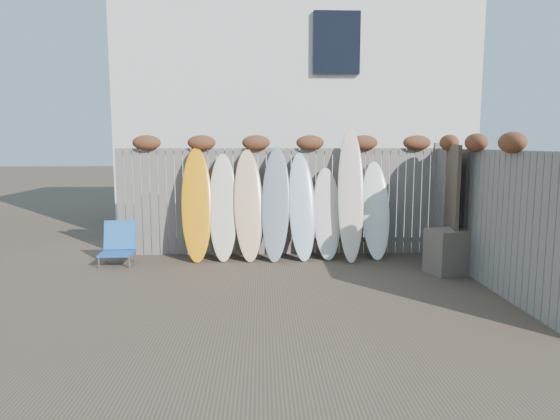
{
  "coord_description": "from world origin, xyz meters",
  "views": [
    {
      "loc": [
        -0.3,
        -6.92,
        2.09
      ],
      "look_at": [
        0.0,
        1.2,
        1.0
      ],
      "focal_mm": 32.0,
      "sensor_mm": 36.0,
      "label": 1
    }
  ],
  "objects_px": {
    "lattice_panel": "(451,206)",
    "wooden_crate": "(448,251)",
    "surfboard_0": "(197,204)",
    "beach_chair": "(118,244)"
  },
  "relations": [
    {
      "from": "beach_chair",
      "to": "surfboard_0",
      "type": "xyz_separation_m",
      "value": [
        1.34,
        0.26,
        0.67
      ]
    },
    {
      "from": "lattice_panel",
      "to": "wooden_crate",
      "type": "bearing_deg",
      "value": -98.9
    },
    {
      "from": "beach_chair",
      "to": "wooden_crate",
      "type": "relative_size",
      "value": 1.02
    },
    {
      "from": "wooden_crate",
      "to": "lattice_panel",
      "type": "xyz_separation_m",
      "value": [
        0.2,
        0.51,
        0.67
      ]
    },
    {
      "from": "wooden_crate",
      "to": "surfboard_0",
      "type": "bearing_deg",
      "value": 164.82
    },
    {
      "from": "surfboard_0",
      "to": "beach_chair",
      "type": "bearing_deg",
      "value": -174.7
    },
    {
      "from": "wooden_crate",
      "to": "surfboard_0",
      "type": "xyz_separation_m",
      "value": [
        -4.17,
        1.13,
        0.65
      ]
    },
    {
      "from": "beach_chair",
      "to": "lattice_panel",
      "type": "relative_size",
      "value": 0.36
    },
    {
      "from": "wooden_crate",
      "to": "lattice_panel",
      "type": "distance_m",
      "value": 0.87
    },
    {
      "from": "wooden_crate",
      "to": "surfboard_0",
      "type": "height_order",
      "value": "surfboard_0"
    }
  ]
}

